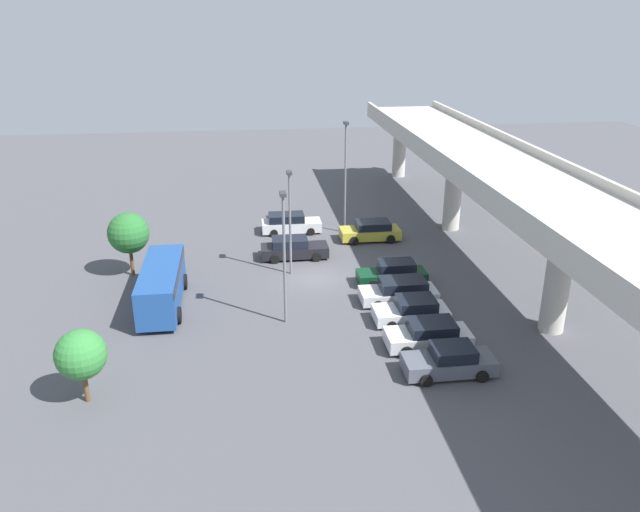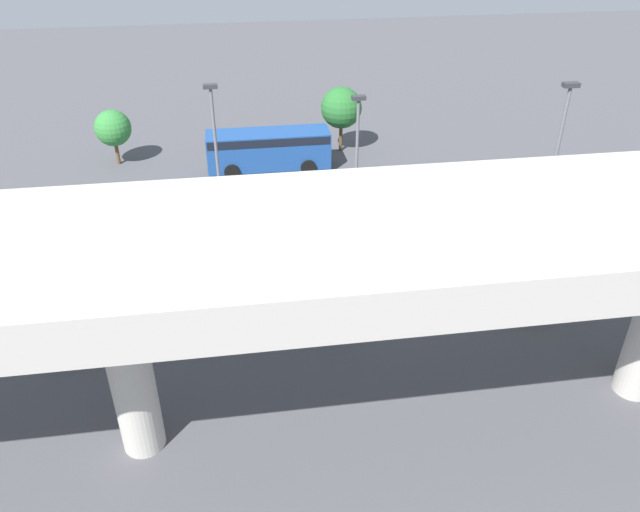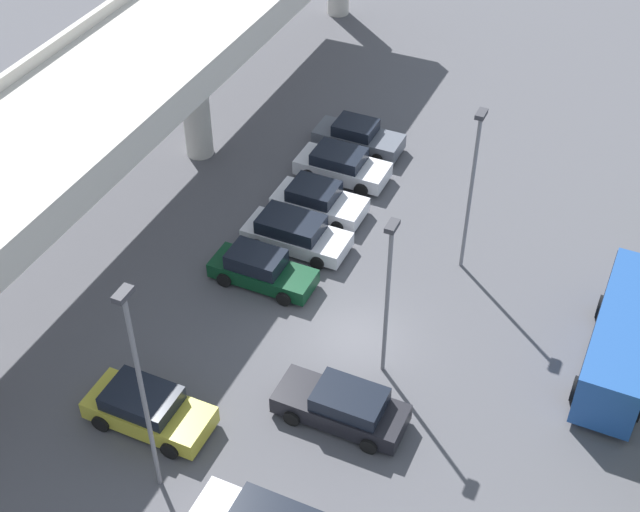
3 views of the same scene
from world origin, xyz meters
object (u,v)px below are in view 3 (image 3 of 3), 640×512
object	(u,v)px
parked_car_4	(295,233)
lamp_post_by_overpass	(472,180)
parked_car_5	(318,200)
shuttle_bus	(624,336)
parked_car_7	(358,137)
parked_car_6	(342,165)
parked_car_1	(147,409)
parked_car_2	(343,406)
lamp_post_mid_lot	(140,382)
parked_car_3	(261,269)
lamp_post_near_aisle	(388,288)

from	to	relation	value
parked_car_4	lamp_post_by_overpass	world-z (taller)	lamp_post_by_overpass
parked_car_5	shuttle_bus	bearing A→B (deg)	-15.20
shuttle_bus	parked_car_7	bearing A→B (deg)	57.05
parked_car_6	parked_car_7	xyz separation A→B (m)	(2.71, 0.26, -0.02)
shuttle_bus	parked_car_1	bearing A→B (deg)	123.57
parked_car_1	shuttle_bus	xyz separation A→B (m)	(10.01, -15.09, 0.80)
shuttle_bus	parked_car_4	bearing A→B (deg)	84.86
shuttle_bus	parked_car_2	bearing A→B (deg)	128.76
parked_car_6	shuttle_bus	bearing A→B (deg)	-25.44
lamp_post_mid_lot	parked_car_2	bearing A→B (deg)	-42.21
lamp_post_mid_lot	lamp_post_by_overpass	world-z (taller)	lamp_post_mid_lot
parked_car_2	parked_car_5	world-z (taller)	parked_car_2
shuttle_bus	lamp_post_by_overpass	bearing A→B (deg)	66.96
parked_car_2	lamp_post_mid_lot	size ratio (longest dim) A/B	0.54
parked_car_4	lamp_post_by_overpass	size ratio (longest dim) A/B	0.61
parked_car_2	lamp_post_mid_lot	world-z (taller)	lamp_post_mid_lot
parked_car_1	parked_car_5	distance (m)	14.01
shuttle_bus	parked_car_3	bearing A→B (deg)	95.78
parked_car_2	lamp_post_mid_lot	bearing A→B (deg)	47.79
parked_car_1	parked_car_3	size ratio (longest dim) A/B	1.02
parked_car_3	lamp_post_by_overpass	xyz separation A→B (m)	(4.62, -7.53, 3.89)
parked_car_6	lamp_post_near_aisle	bearing A→B (deg)	-59.47
parked_car_4	lamp_post_near_aisle	distance (m)	9.04
lamp_post_by_overpass	parked_car_1	bearing A→B (deg)	149.38
lamp_post_mid_lot	parked_car_3	bearing A→B (deg)	8.12
parked_car_7	lamp_post_by_overpass	bearing A→B (deg)	-40.69
shuttle_bus	lamp_post_by_overpass	size ratio (longest dim) A/B	1.00
parked_car_3	parked_car_7	bearing A→B (deg)	90.87
parked_car_4	lamp_post_mid_lot	xyz separation A→B (m)	(-13.42, -1.25, 4.49)
parked_car_1	lamp_post_near_aisle	xyz separation A→B (m)	(5.97, -6.85, 3.55)
lamp_post_near_aisle	lamp_post_by_overpass	bearing A→B (deg)	-7.30
parked_car_2	lamp_post_near_aisle	bearing A→B (deg)	-98.52
parked_car_4	parked_car_5	xyz separation A→B (m)	(2.67, 0.07, -0.04)
parked_car_5	shuttle_bus	xyz separation A→B (m)	(-3.98, -14.66, 0.86)
parked_car_2	parked_car_4	size ratio (longest dim) A/B	1.02
shuttle_bus	lamp_post_by_overpass	world-z (taller)	lamp_post_by_overpass
parked_car_1	parked_car_7	distance (m)	19.75
shuttle_bus	lamp_post_near_aisle	distance (m)	9.58
parked_car_2	parked_car_5	size ratio (longest dim) A/B	1.12
parked_car_7	lamp_post_near_aisle	world-z (taller)	lamp_post_near_aisle
lamp_post_mid_lot	parked_car_7	bearing A→B (deg)	4.41
parked_car_3	parked_car_2	bearing A→B (deg)	-41.52
parked_car_1	shuttle_bus	bearing A→B (deg)	33.57
parked_car_1	parked_car_5	size ratio (longest dim) A/B	1.08
parked_car_3	parked_car_6	bearing A→B (deg)	89.41
parked_car_7	lamp_post_mid_lot	distance (m)	22.36
parked_car_5	parked_car_6	bearing A→B (deg)	91.88
parked_car_2	shuttle_bus	size ratio (longest dim) A/B	0.62
parked_car_1	lamp_post_by_overpass	world-z (taller)	lamp_post_by_overpass
shuttle_bus	lamp_post_near_aisle	bearing A→B (deg)	116.12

